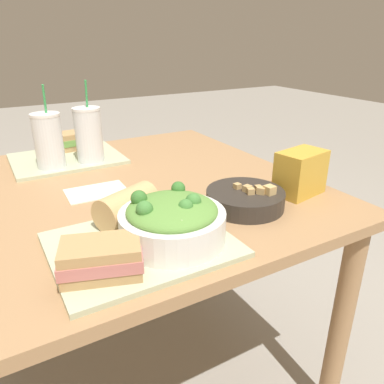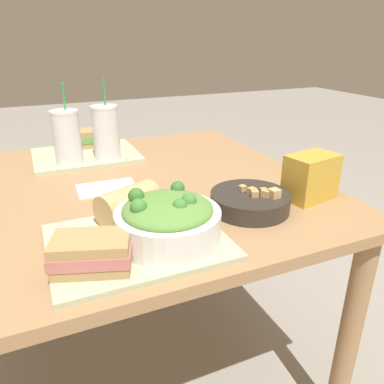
# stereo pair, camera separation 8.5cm
# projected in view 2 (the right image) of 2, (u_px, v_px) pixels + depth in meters

# --- Properties ---
(ground_plane) EXTENTS (12.00, 12.00, 0.00)m
(ground_plane) POSITION_uv_depth(u_px,v_px,m) (137.00, 362.00, 1.40)
(ground_plane) COLOR gray
(dining_table) EXTENTS (1.13, 1.05, 0.71)m
(dining_table) POSITION_uv_depth(u_px,v_px,m) (126.00, 213.00, 1.15)
(dining_table) COLOR #A37A51
(dining_table) RESTS_ON ground_plane
(tray_near) EXTENTS (0.37, 0.30, 0.01)m
(tray_near) POSITION_uv_depth(u_px,v_px,m) (137.00, 242.00, 0.81)
(tray_near) COLOR #B2BC99
(tray_near) RESTS_ON dining_table
(tray_far) EXTENTS (0.37, 0.30, 0.01)m
(tray_far) POSITION_uv_depth(u_px,v_px,m) (86.00, 155.00, 1.39)
(tray_far) COLOR #B2BC99
(tray_far) RESTS_ON dining_table
(salad_bowl) EXTENTS (0.23, 0.23, 0.11)m
(salad_bowl) POSITION_uv_depth(u_px,v_px,m) (168.00, 219.00, 0.79)
(salad_bowl) COLOR white
(salad_bowl) RESTS_ON tray_near
(soup_bowl) EXTENTS (0.20, 0.20, 0.07)m
(soup_bowl) POSITION_uv_depth(u_px,v_px,m) (250.00, 201.00, 0.96)
(soup_bowl) COLOR #2D2823
(soup_bowl) RESTS_ON dining_table
(sandwich_near) EXTENTS (0.17, 0.13, 0.06)m
(sandwich_near) POSITION_uv_depth(u_px,v_px,m) (92.00, 253.00, 0.69)
(sandwich_near) COLOR tan
(sandwich_near) RESTS_ON tray_near
(baguette_near) EXTENTS (0.17, 0.13, 0.08)m
(baguette_near) POSITION_uv_depth(u_px,v_px,m) (129.00, 203.00, 0.89)
(baguette_near) COLOR tan
(baguette_near) RESTS_ON tray_near
(sandwich_far) EXTENTS (0.15, 0.10, 0.06)m
(sandwich_far) POSITION_uv_depth(u_px,v_px,m) (82.00, 139.00, 1.45)
(sandwich_far) COLOR tan
(sandwich_far) RESTS_ON tray_far
(drink_cup_dark) EXTENTS (0.09, 0.09, 0.27)m
(drink_cup_dark) POSITION_uv_depth(u_px,v_px,m) (67.00, 139.00, 1.26)
(drink_cup_dark) COLOR silver
(drink_cup_dark) RESTS_ON tray_far
(drink_cup_red) EXTENTS (0.09, 0.09, 0.27)m
(drink_cup_red) POSITION_uv_depth(u_px,v_px,m) (106.00, 134.00, 1.30)
(drink_cup_red) COLOR silver
(drink_cup_red) RESTS_ON tray_far
(chip_bag) EXTENTS (0.15, 0.11, 0.12)m
(chip_bag) POSITION_uv_depth(u_px,v_px,m) (311.00, 177.00, 1.01)
(chip_bag) COLOR gold
(chip_bag) RESTS_ON dining_table
(napkin_folded) EXTENTS (0.17, 0.12, 0.00)m
(napkin_folded) POSITION_uv_depth(u_px,v_px,m) (107.00, 188.00, 1.10)
(napkin_folded) COLOR silver
(napkin_folded) RESTS_ON dining_table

